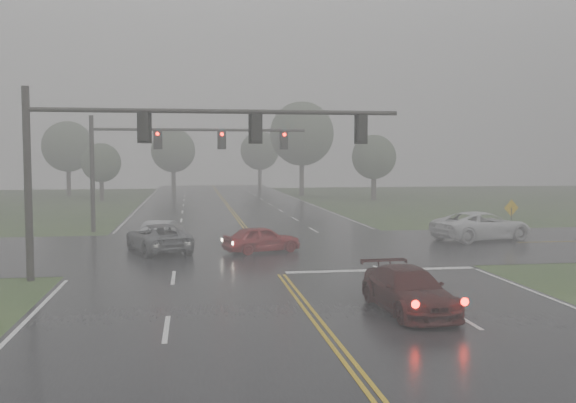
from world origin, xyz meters
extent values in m
plane|color=#26401B|center=(0.00, 0.00, 0.00)|extent=(180.00, 180.00, 0.00)
cube|color=black|center=(0.00, 20.00, 0.00)|extent=(18.00, 160.00, 0.02)
cube|color=black|center=(0.00, 22.00, 0.00)|extent=(120.00, 14.00, 0.02)
cube|color=white|center=(4.50, 14.40, 0.00)|extent=(8.50, 0.50, 0.01)
imported|color=black|center=(3.15, 6.96, 0.00)|extent=(2.27, 4.96, 1.41)
imported|color=maroon|center=(-0.10, 20.52, 0.00)|extent=(4.37, 2.80, 1.39)
imported|color=#A2A3A9|center=(-5.38, 24.50, 0.00)|extent=(2.60, 4.44, 1.38)
imported|color=#54565B|center=(-5.48, 21.55, 0.00)|extent=(4.02, 5.82, 1.48)
imported|color=silver|center=(13.49, 23.42, 0.00)|extent=(6.68, 4.38, 1.71)
cylinder|color=black|center=(-10.20, 14.31, 3.90)|extent=(0.30, 0.30, 7.81)
cylinder|color=black|center=(-10.20, 14.31, 6.94)|extent=(0.20, 0.20, 0.87)
cylinder|color=black|center=(-2.55, 14.31, 6.89)|extent=(15.29, 0.20, 0.20)
cube|color=black|center=(-5.61, 14.31, 6.24)|extent=(0.37, 0.30, 1.14)
cube|color=black|center=(-5.61, 14.49, 6.24)|extent=(0.60, 0.03, 1.36)
cube|color=black|center=(-1.03, 14.31, 6.24)|extent=(0.37, 0.30, 1.14)
cube|color=black|center=(-1.03, 14.49, 6.24)|extent=(0.60, 0.03, 1.36)
cube|color=black|center=(3.56, 14.31, 6.24)|extent=(0.37, 0.30, 1.14)
cube|color=black|center=(3.56, 14.49, 6.24)|extent=(0.60, 0.03, 1.36)
cylinder|color=black|center=(-10.20, 31.43, 3.87)|extent=(0.30, 0.30, 7.74)
cylinder|color=black|center=(-10.20, 31.43, 6.88)|extent=(0.19, 0.19, 0.86)
cylinder|color=black|center=(-3.04, 31.43, 6.83)|extent=(14.31, 0.19, 0.19)
cube|color=black|center=(-5.91, 31.43, 6.18)|extent=(0.37, 0.30, 1.13)
cube|color=black|center=(-5.91, 31.60, 6.18)|extent=(0.59, 0.03, 1.34)
cylinder|color=#FF0C05|center=(-5.91, 31.26, 6.54)|extent=(0.24, 0.06, 0.24)
cube|color=black|center=(-1.61, 31.43, 6.18)|extent=(0.37, 0.30, 1.13)
cube|color=black|center=(-1.61, 31.60, 6.18)|extent=(0.59, 0.03, 1.34)
cylinder|color=#FF0C05|center=(-1.61, 31.26, 6.54)|extent=(0.24, 0.06, 0.24)
cube|color=black|center=(2.68, 31.43, 6.18)|extent=(0.37, 0.30, 1.13)
cube|color=black|center=(2.68, 31.60, 6.18)|extent=(0.59, 0.03, 1.34)
cylinder|color=#FF0C05|center=(2.68, 31.26, 6.54)|extent=(0.24, 0.06, 0.24)
cylinder|color=black|center=(15.39, 23.47, 0.96)|extent=(0.06, 0.06, 1.93)
cube|color=#E5B10D|center=(15.39, 23.49, 1.93)|extent=(1.00, 0.20, 1.01)
cylinder|color=#342A22|center=(-13.81, 63.05, 1.26)|extent=(0.49, 0.49, 2.52)
sphere|color=#36472F|center=(-13.81, 63.05, 4.33)|extent=(4.47, 4.47, 4.47)
cylinder|color=#342A22|center=(10.40, 68.54, 2.31)|extent=(0.61, 0.61, 4.62)
sphere|color=#36472F|center=(10.40, 68.54, 7.96)|extent=(8.21, 8.21, 8.21)
cylinder|color=#342A22|center=(-6.06, 77.36, 1.70)|extent=(0.59, 0.59, 3.41)
sphere|color=#36472F|center=(-6.06, 77.36, 5.87)|extent=(6.06, 6.06, 6.06)
cylinder|color=#342A22|center=(17.30, 59.42, 1.45)|extent=(0.60, 0.60, 2.89)
sphere|color=#36472F|center=(17.30, 59.42, 4.98)|extent=(5.15, 5.15, 5.15)
cylinder|color=#342A22|center=(-19.32, 73.47, 1.84)|extent=(0.55, 0.55, 3.67)
sphere|color=#36472F|center=(-19.32, 73.47, 6.32)|extent=(6.53, 6.53, 6.53)
cylinder|color=#342A22|center=(7.24, 89.51, 1.74)|extent=(0.60, 0.60, 3.47)
sphere|color=#36472F|center=(7.24, 89.51, 5.98)|extent=(6.18, 6.18, 6.18)
camera|label=1|loc=(-3.77, -12.59, 5.01)|focal=40.00mm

